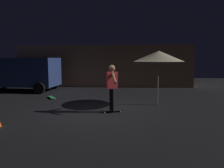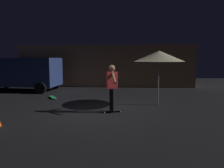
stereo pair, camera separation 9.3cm
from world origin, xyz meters
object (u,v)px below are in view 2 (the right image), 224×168
object	(u,v)px
parked_van	(21,72)
skater	(112,84)
skateboard_ridden	(112,111)
skateboard_spare	(52,97)
patio_umbrella	(159,56)

from	to	relation	value
parked_van	skater	distance (m)	7.72
parked_van	skater	world-z (taller)	parked_van
skateboard_ridden	skateboard_spare	distance (m)	4.05
skater	parked_van	bearing A→B (deg)	140.91
skateboard_spare	parked_van	bearing A→B (deg)	140.00
parked_van	patio_umbrella	size ratio (longest dim) A/B	2.06
parked_van	skateboard_spare	xyz separation A→B (m)	(2.81, -2.36, -1.11)
parked_van	skateboard_ridden	bearing A→B (deg)	-39.09
parked_van	patio_umbrella	world-z (taller)	patio_umbrella
patio_umbrella	skateboard_spare	bearing A→B (deg)	167.05
parked_van	patio_umbrella	xyz separation A→B (m)	(7.87, -3.52, 0.91)
skateboard_spare	skater	size ratio (longest dim) A/B	0.46
parked_van	skateboard_ridden	xyz separation A→B (m)	(5.99, -4.87, -1.11)
patio_umbrella	skateboard_spare	world-z (taller)	patio_umbrella
parked_van	skateboard_spare	distance (m)	3.84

